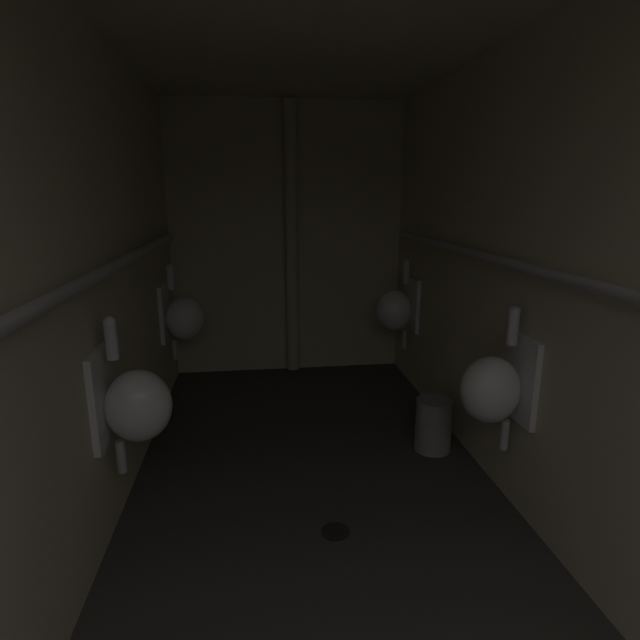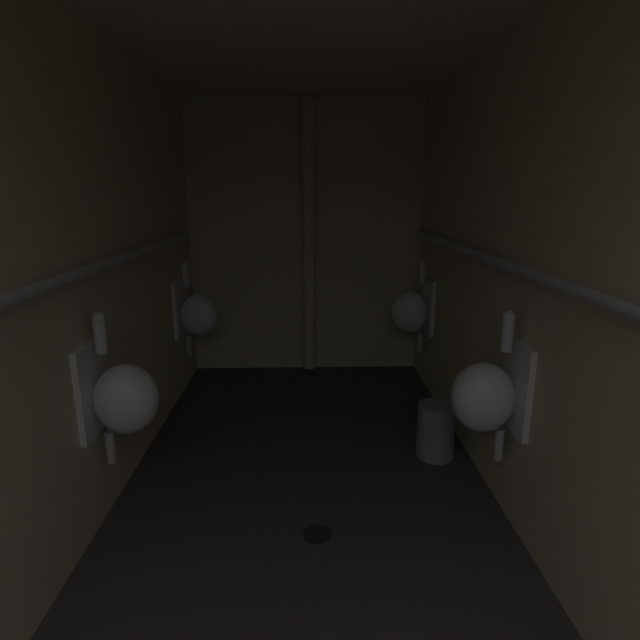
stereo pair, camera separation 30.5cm
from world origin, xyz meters
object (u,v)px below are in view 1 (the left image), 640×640
standpipe_back_wall (292,242)px  floor_drain (335,531)px  urinal_left_far (182,317)px  urinal_right_far (397,309)px  waste_bin (433,425)px  urinal_left_mid (133,404)px  urinal_right_mid (494,387)px

standpipe_back_wall → floor_drain: standpipe_back_wall is taller
urinal_left_far → standpipe_back_wall: size_ratio=0.33×
urinal_right_far → standpipe_back_wall: 1.07m
urinal_left_far → floor_drain: 2.15m
urinal_right_far → waste_bin: bearing=-93.4°
urinal_right_far → floor_drain: bearing=-113.4°
urinal_left_far → floor_drain: bearing=-63.3°
urinal_left_far → standpipe_back_wall: (0.90, 0.48, 0.52)m
urinal_left_mid → floor_drain: urinal_left_mid is taller
urinal_right_mid → standpipe_back_wall: (-0.84, 2.18, 0.52)m
urinal_left_far → urinal_right_mid: size_ratio=1.00×
standpipe_back_wall → urinal_left_far: bearing=-152.0°
urinal_left_far → urinal_right_far: size_ratio=1.00×
urinal_left_mid → waste_bin: size_ratio=2.23×
urinal_left_far → waste_bin: (1.67, -1.10, -0.49)m
urinal_left_far → urinal_right_mid: (1.73, -1.71, 0.00)m
urinal_left_mid → floor_drain: bearing=-9.0°
urinal_left_mid → standpipe_back_wall: bearing=67.4°
urinal_right_mid → floor_drain: urinal_right_mid is taller
urinal_left_far → urinal_right_mid: bearing=-44.5°
urinal_left_far → urinal_right_far: same height
urinal_right_mid → floor_drain: (-0.81, -0.12, -0.65)m
standpipe_back_wall → floor_drain: size_ratio=16.50×
floor_drain → standpipe_back_wall: bearing=90.5°
floor_drain → urinal_right_mid: bearing=8.5°
urinal_left_mid → standpipe_back_wall: standpipe_back_wall is taller
urinal_left_far → urinal_right_far: bearing=1.6°
urinal_right_far → standpipe_back_wall: standpipe_back_wall is taller
urinal_right_mid → waste_bin: 0.78m
urinal_right_mid → floor_drain: bearing=-171.5°
standpipe_back_wall → floor_drain: 2.59m
urinal_left_mid → urinal_left_far: size_ratio=1.00×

